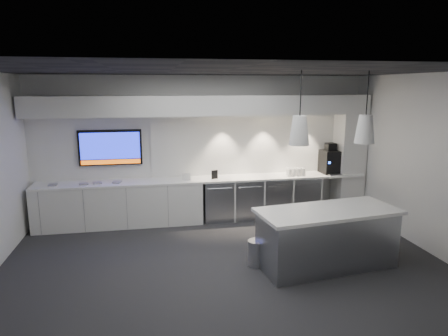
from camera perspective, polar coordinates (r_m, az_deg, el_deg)
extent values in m
plane|color=#29292B|center=(6.54, 0.13, -13.52)|extent=(7.00, 7.00, 0.00)
plane|color=black|center=(5.93, 0.15, 13.74)|extent=(7.00, 7.00, 0.00)
plane|color=white|center=(8.49, -2.99, 2.94)|extent=(7.00, 0.00, 7.00)
plane|color=white|center=(3.72, 7.36, -8.63)|extent=(7.00, 0.00, 7.00)
plane|color=white|center=(7.53, 27.33, 0.52)|extent=(0.00, 7.00, 7.00)
cube|color=white|center=(8.29, -2.65, -1.63)|extent=(6.80, 0.65, 0.04)
cube|color=white|center=(8.36, -14.63, -5.09)|extent=(3.30, 0.63, 0.86)
cube|color=#909398|center=(8.44, -0.93, -4.57)|extent=(0.60, 0.61, 0.85)
cube|color=#909398|center=(8.57, 3.24, -4.35)|extent=(0.60, 0.61, 0.85)
cube|color=#909398|center=(8.73, 7.27, -4.11)|extent=(0.60, 0.61, 0.85)
cube|color=#909398|center=(8.94, 11.13, -3.86)|extent=(0.60, 0.61, 0.85)
cube|color=white|center=(8.70, 4.90, 3.46)|extent=(4.60, 0.03, 1.30)
cube|color=white|center=(8.10, -2.77, 8.93)|extent=(6.90, 0.60, 0.40)
cube|color=white|center=(9.22, 17.42, 1.86)|extent=(0.55, 0.55, 2.60)
cube|color=black|center=(8.40, -15.92, 2.83)|extent=(1.25, 0.06, 0.72)
cube|color=#1521C8|center=(8.36, -15.96, 3.06)|extent=(1.17, 0.00, 0.54)
cube|color=#DC580C|center=(8.41, -15.83, 0.84)|extent=(1.17, 0.00, 0.09)
cube|color=#909398|center=(6.52, 14.45, -9.86)|extent=(2.16, 1.09, 0.87)
cube|color=white|center=(6.36, 14.67, -6.00)|extent=(2.28, 1.21, 0.05)
cylinder|color=#909398|center=(6.45, 4.72, -11.98)|extent=(0.36, 0.36, 0.41)
cube|color=black|center=(9.05, 14.88, 0.87)|extent=(0.39, 0.43, 0.50)
cube|color=black|center=(9.00, 14.99, 2.95)|extent=(0.21, 0.21, 0.16)
cube|color=#909398|center=(8.90, 15.41, -0.89)|extent=(0.28, 0.21, 0.03)
cube|color=black|center=(8.23, -1.35, -0.94)|extent=(0.14, 0.06, 0.18)
cube|color=white|center=(8.14, -5.41, -1.27)|extent=(0.18, 0.06, 0.14)
cube|color=gray|center=(8.38, -23.27, -2.21)|extent=(0.17, 0.17, 0.02)
cube|color=gray|center=(8.24, -19.40, -2.16)|extent=(0.20, 0.20, 0.02)
cube|color=gray|center=(8.24, -17.64, -2.04)|extent=(0.19, 0.19, 0.02)
cube|color=gray|center=(8.20, -15.03, -1.95)|extent=(0.20, 0.20, 0.02)
cone|color=white|center=(5.90, 10.72, 5.29)|extent=(0.30, 0.30, 0.43)
cylinder|color=black|center=(5.87, 10.93, 10.76)|extent=(0.02, 0.02, 0.70)
cone|color=white|center=(6.35, 19.50, 5.26)|extent=(0.30, 0.30, 0.43)
cylinder|color=black|center=(6.32, 19.85, 10.33)|extent=(0.02, 0.02, 0.70)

